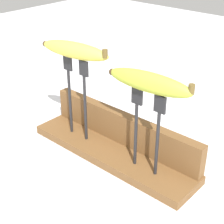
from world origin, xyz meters
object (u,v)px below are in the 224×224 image
fork_stand_left (77,91)px  fork_stand_right (147,125)px  banana_raised_left (75,50)px  banana_raised_right (149,82)px

fork_stand_left → fork_stand_right: bearing=0.0°
banana_raised_left → banana_raised_right: (0.21, 0.00, -0.02)m
fork_stand_left → banana_raised_right: banana_raised_right is taller
fork_stand_left → banana_raised_left: size_ratio=1.10×
fork_stand_right → banana_raised_right: size_ratio=0.97×
banana_raised_right → banana_raised_left: bearing=-180.0°
fork_stand_left → fork_stand_right: (0.21, 0.00, -0.01)m
fork_stand_left → fork_stand_right: size_ratio=1.11×
fork_stand_right → banana_raised_right: banana_raised_right is taller
fork_stand_left → banana_raised_right: (0.21, -0.00, 0.08)m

